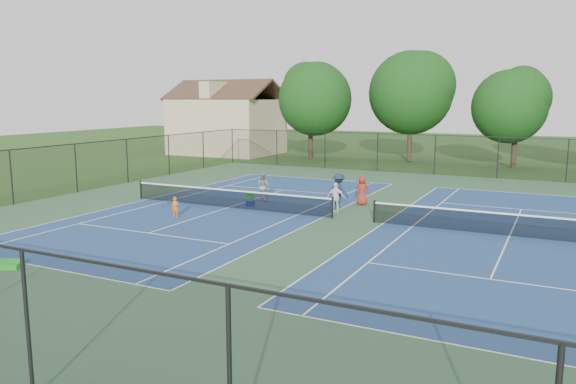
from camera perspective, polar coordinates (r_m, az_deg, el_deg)
The scene contains 16 objects.
ground at distance 26.95m, azimuth 6.60°, elevation -2.88°, with size 140.00×140.00×0.00m, color #234716.
court_pad at distance 26.95m, azimuth 6.60°, elevation -2.87°, with size 36.00×36.00×0.01m, color #2F5431.
tennis_court_left at distance 29.97m, azimuth -6.08°, elevation -1.41°, with size 12.00×23.83×1.07m.
tennis_court_right at distance 25.49m, azimuth 21.60°, elevation -3.99°, with size 12.00×23.83×1.07m.
perimeter_fence at distance 26.65m, azimuth 6.66°, elevation 0.49°, with size 36.08×36.08×3.02m.
tree_back_a at distance 53.47m, azimuth 2.34°, elevation 9.82°, with size 6.80×6.80×9.15m.
tree_back_b at distance 52.40m, azimuth 12.43°, elevation 10.22°, with size 7.60×7.60×10.03m.
tree_back_c at distance 49.94m, azimuth 22.26°, elevation 8.51°, with size 6.00×6.00×8.40m.
clapboard_house at distance 59.18m, azimuth -6.21°, elevation 6.89°, with size 10.80×8.10×7.65m.
child_player at distance 27.84m, azimuth -11.39°, elevation -1.53°, with size 0.37×0.24×1.02m, color orange.
instructor at distance 31.84m, azimuth -2.53°, elevation 0.57°, with size 0.79×0.61×1.62m, color gray.
bystander_a at distance 28.61m, azimuth 4.89°, elevation -0.56°, with size 0.90×0.37×1.53m, color white.
bystander_b at distance 29.65m, azimuth 5.16°, elevation 0.12°, with size 1.20×0.69×1.86m, color #1A2439.
bystander_c at distance 30.72m, azimuth 7.54°, elevation 0.16°, with size 0.78×0.51×1.60m, color maroon.
ball_crate at distance 30.25m, azimuth -3.86°, elevation -1.16°, with size 0.39×0.29×0.32m, color navy.
ball_hopper at distance 30.18m, azimuth -3.87°, elevation -0.45°, with size 0.34×0.28×0.44m, color green.
Camera 1 is at (8.88, -24.78, 5.76)m, focal length 35.00 mm.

